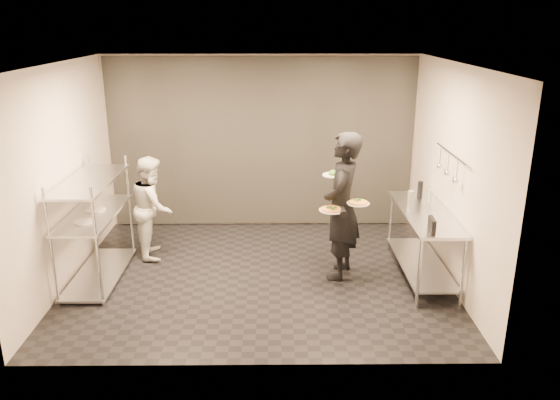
{
  "coord_description": "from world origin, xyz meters",
  "views": [
    {
      "loc": [
        0.22,
        -6.69,
        3.3
      ],
      "look_at": [
        0.28,
        -0.04,
        1.1
      ],
      "focal_mm": 35.0,
      "sensor_mm": 36.0,
      "label": 1
    }
  ],
  "objects_px": {
    "pizza_plate_far": "(358,203)",
    "pizza_plate_near": "(332,209)",
    "pos_monitor": "(432,225)",
    "bottle_clear": "(430,196)",
    "pass_rack": "(94,224)",
    "bottle_green": "(410,201)",
    "salad_plate": "(334,174)",
    "waiter": "(342,206)",
    "chef": "(153,207)",
    "prep_counter": "(423,233)",
    "bottle_dark": "(420,190)"
  },
  "relations": [
    {
      "from": "pizza_plate_near",
      "to": "pos_monitor",
      "type": "relative_size",
      "value": 1.32
    },
    {
      "from": "prep_counter",
      "to": "salad_plate",
      "type": "relative_size",
      "value": 5.89
    },
    {
      "from": "pizza_plate_far",
      "to": "bottle_dark",
      "type": "distance_m",
      "value": 1.19
    },
    {
      "from": "prep_counter",
      "to": "chef",
      "type": "distance_m",
      "value": 3.81
    },
    {
      "from": "pos_monitor",
      "to": "pass_rack",
      "type": "bearing_deg",
      "value": 174.01
    },
    {
      "from": "pizza_plate_far",
      "to": "bottle_clear",
      "type": "relative_size",
      "value": 1.63
    },
    {
      "from": "chef",
      "to": "bottle_green",
      "type": "xyz_separation_m",
      "value": [
        3.53,
        -0.71,
        0.32
      ]
    },
    {
      "from": "salad_plate",
      "to": "pizza_plate_near",
      "type": "bearing_deg",
      "value": -97.62
    },
    {
      "from": "waiter",
      "to": "pizza_plate_near",
      "type": "distance_m",
      "value": 0.27
    },
    {
      "from": "pizza_plate_near",
      "to": "bottle_green",
      "type": "bearing_deg",
      "value": 12.23
    },
    {
      "from": "pass_rack",
      "to": "bottle_green",
      "type": "height_order",
      "value": "pass_rack"
    },
    {
      "from": "bottle_green",
      "to": "chef",
      "type": "bearing_deg",
      "value": 168.59
    },
    {
      "from": "waiter",
      "to": "pos_monitor",
      "type": "relative_size",
      "value": 8.14
    },
    {
      "from": "bottle_green",
      "to": "bottle_clear",
      "type": "bearing_deg",
      "value": 44.11
    },
    {
      "from": "salad_plate",
      "to": "pos_monitor",
      "type": "distance_m",
      "value": 1.55
    },
    {
      "from": "salad_plate",
      "to": "bottle_dark",
      "type": "bearing_deg",
      "value": 8.17
    },
    {
      "from": "pizza_plate_far",
      "to": "bottle_green",
      "type": "distance_m",
      "value": 0.74
    },
    {
      "from": "pass_rack",
      "to": "bottle_dark",
      "type": "height_order",
      "value": "pass_rack"
    },
    {
      "from": "pizza_plate_near",
      "to": "salad_plate",
      "type": "height_order",
      "value": "salad_plate"
    },
    {
      "from": "chef",
      "to": "salad_plate",
      "type": "bearing_deg",
      "value": -107.5
    },
    {
      "from": "prep_counter",
      "to": "chef",
      "type": "height_order",
      "value": "chef"
    },
    {
      "from": "pass_rack",
      "to": "chef",
      "type": "distance_m",
      "value": 0.96
    },
    {
      "from": "pizza_plate_far",
      "to": "bottle_green",
      "type": "relative_size",
      "value": 1.06
    },
    {
      "from": "waiter",
      "to": "pizza_plate_far",
      "type": "height_order",
      "value": "waiter"
    },
    {
      "from": "waiter",
      "to": "bottle_green",
      "type": "relative_size",
      "value": 7.26
    },
    {
      "from": "waiter",
      "to": "bottle_clear",
      "type": "distance_m",
      "value": 1.29
    },
    {
      "from": "pizza_plate_far",
      "to": "salad_plate",
      "type": "bearing_deg",
      "value": 117.04
    },
    {
      "from": "waiter",
      "to": "bottle_clear",
      "type": "relative_size",
      "value": 11.11
    },
    {
      "from": "pass_rack",
      "to": "pizza_plate_near",
      "type": "distance_m",
      "value": 3.1
    },
    {
      "from": "bottle_dark",
      "to": "prep_counter",
      "type": "bearing_deg",
      "value": -96.15
    },
    {
      "from": "pizza_plate_near",
      "to": "pizza_plate_far",
      "type": "distance_m",
      "value": 0.35
    },
    {
      "from": "pizza_plate_far",
      "to": "pos_monitor",
      "type": "height_order",
      "value": "pizza_plate_far"
    },
    {
      "from": "salad_plate",
      "to": "bottle_green",
      "type": "distance_m",
      "value": 1.07
    },
    {
      "from": "prep_counter",
      "to": "bottle_green",
      "type": "bearing_deg",
      "value": 169.03
    },
    {
      "from": "pizza_plate_near",
      "to": "bottle_clear",
      "type": "height_order",
      "value": "bottle_clear"
    },
    {
      "from": "salad_plate",
      "to": "pizza_plate_far",
      "type": "bearing_deg",
      "value": -62.96
    },
    {
      "from": "pizza_plate_near",
      "to": "bottle_dark",
      "type": "relative_size",
      "value": 1.28
    },
    {
      "from": "pass_rack",
      "to": "pos_monitor",
      "type": "relative_size",
      "value": 6.62
    },
    {
      "from": "pizza_plate_near",
      "to": "pos_monitor",
      "type": "distance_m",
      "value": 1.25
    },
    {
      "from": "waiter",
      "to": "pizza_plate_far",
      "type": "xyz_separation_m",
      "value": [
        0.18,
        -0.18,
        0.11
      ]
    },
    {
      "from": "prep_counter",
      "to": "salad_plate",
      "type": "distance_m",
      "value": 1.42
    },
    {
      "from": "pizza_plate_far",
      "to": "pizza_plate_near",
      "type": "bearing_deg",
      "value": -173.15
    },
    {
      "from": "pos_monitor",
      "to": "bottle_dark",
      "type": "height_order",
      "value": "bottle_dark"
    },
    {
      "from": "prep_counter",
      "to": "salad_plate",
      "type": "bearing_deg",
      "value": 162.62
    },
    {
      "from": "pizza_plate_near",
      "to": "bottle_clear",
      "type": "relative_size",
      "value": 1.8
    },
    {
      "from": "chef",
      "to": "pos_monitor",
      "type": "height_order",
      "value": "chef"
    },
    {
      "from": "waiter",
      "to": "salad_plate",
      "type": "height_order",
      "value": "waiter"
    },
    {
      "from": "chef",
      "to": "bottle_green",
      "type": "height_order",
      "value": "chef"
    },
    {
      "from": "chef",
      "to": "pos_monitor",
      "type": "xyz_separation_m",
      "value": [
        3.61,
        -1.47,
        0.27
      ]
    },
    {
      "from": "chef",
      "to": "pizza_plate_far",
      "type": "bearing_deg",
      "value": -116.65
    }
  ]
}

